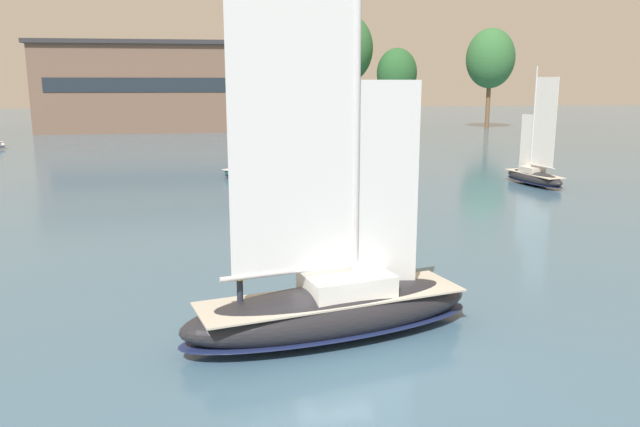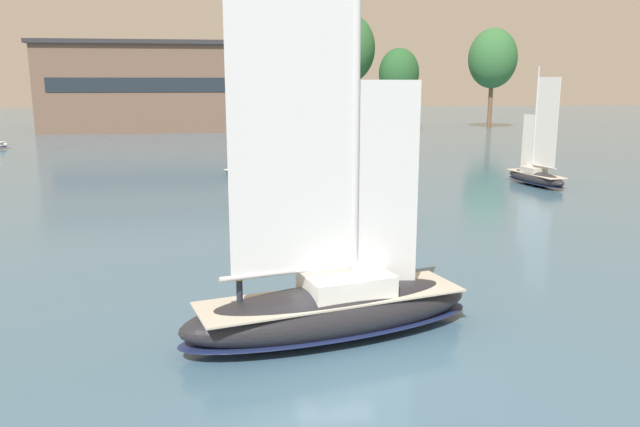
{
  "view_description": "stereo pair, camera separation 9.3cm",
  "coord_description": "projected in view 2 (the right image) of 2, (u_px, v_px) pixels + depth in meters",
  "views": [
    {
      "loc": [
        -3.18,
        -19.47,
        8.36
      ],
      "look_at": [
        0.0,
        3.0,
        3.58
      ],
      "focal_mm": 35.0,
      "sensor_mm": 36.0,
      "label": 1
    },
    {
      "loc": [
        -3.09,
        -19.48,
        8.36
      ],
      "look_at": [
        0.0,
        3.0,
        3.58
      ],
      "focal_mm": 35.0,
      "sensor_mm": 36.0,
      "label": 2
    }
  ],
  "objects": [
    {
      "name": "ground_plane",
      "position": [
        332.0,
        335.0,
        21.02
      ],
      "size": [
        400.0,
        400.0,
        0.0
      ],
      "primitive_type": "plane",
      "color": "#42667F"
    },
    {
      "name": "waterfront_building",
      "position": [
        173.0,
        87.0,
        108.89
      ],
      "size": [
        44.71,
        13.74,
        15.24
      ],
      "color": "brown",
      "rests_on": "ground"
    },
    {
      "name": "tree_shore_left",
      "position": [
        493.0,
        59.0,
        113.29
      ],
      "size": [
        8.77,
        8.77,
        18.05
      ],
      "color": "brown",
      "rests_on": "ground"
    },
    {
      "name": "tree_shore_center",
      "position": [
        399.0,
        73.0,
        107.07
      ],
      "size": [
        6.9,
        6.9,
        14.19
      ],
      "color": "brown",
      "rests_on": "ground"
    },
    {
      "name": "tree_shore_right",
      "position": [
        347.0,
        49.0,
        108.28
      ],
      "size": [
        9.79,
        9.79,
        20.16
      ],
      "color": "#4C3828",
      "rests_on": "ground"
    },
    {
      "name": "sailboat_main",
      "position": [
        333.0,
        304.0,
        20.79
      ],
      "size": [
        10.74,
        5.43,
        14.2
      ],
      "color": "#232328",
      "rests_on": "ground"
    },
    {
      "name": "sailboat_moored_near_marina",
      "position": [
        536.0,
        175.0,
        51.77
      ],
      "size": [
        2.99,
        7.24,
        9.67
      ],
      "color": "#232328",
      "rests_on": "ground"
    },
    {
      "name": "sailboat_moored_mid_channel",
      "position": [
        247.0,
        174.0,
        54.1
      ],
      "size": [
        4.8,
        5.63,
        8.02
      ],
      "color": "#194C47",
      "rests_on": "ground"
    }
  ]
}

